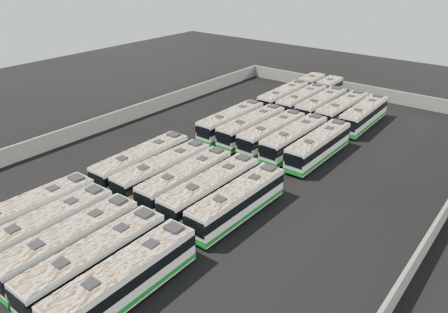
# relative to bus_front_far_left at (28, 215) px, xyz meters

# --- Properties ---
(ground) EXTENTS (140.00, 140.00, 0.00)m
(ground) POSITION_rel_bus_front_far_left_xyz_m (7.11, 21.93, -1.84)
(ground) COLOR black
(ground) RESTS_ON ground
(perimeter_wall) EXTENTS (45.20, 73.20, 2.20)m
(perimeter_wall) POSITION_rel_bus_front_far_left_xyz_m (7.11, 21.93, -0.74)
(perimeter_wall) COLOR #65635E
(perimeter_wall) RESTS_ON ground
(bus_front_far_left) EXTENTS (2.98, 12.81, 3.60)m
(bus_front_far_left) POSITION_rel_bus_front_far_left_xyz_m (0.00, 0.00, 0.00)
(bus_front_far_left) COLOR silver
(bus_front_far_left) RESTS_ON ground
(bus_front_left) EXTENTS (2.81, 12.53, 3.52)m
(bus_front_left) POSITION_rel_bus_front_far_left_xyz_m (3.32, -0.17, -0.04)
(bus_front_left) COLOR silver
(bus_front_left) RESTS_ON ground
(bus_front_center) EXTENTS (2.88, 12.60, 3.54)m
(bus_front_center) POSITION_rel_bus_front_far_left_xyz_m (6.69, -0.08, -0.03)
(bus_front_center) COLOR silver
(bus_front_center) RESTS_ON ground
(bus_front_right) EXTENTS (2.85, 12.69, 3.57)m
(bus_front_right) POSITION_rel_bus_front_far_left_xyz_m (10.10, -0.16, -0.01)
(bus_front_right) COLOR silver
(bus_front_right) RESTS_ON ground
(bus_front_far_right) EXTENTS (2.84, 12.69, 3.57)m
(bus_front_far_right) POSITION_rel_bus_front_far_left_xyz_m (13.55, -0.15, -0.01)
(bus_front_far_right) COLOR silver
(bus_front_far_right) RESTS_ON ground
(bus_midfront_far_left) EXTENTS (3.00, 12.78, 3.59)m
(bus_midfront_far_left) POSITION_rel_bus_front_far_left_xyz_m (-0.05, 13.82, -0.00)
(bus_midfront_far_left) COLOR silver
(bus_midfront_far_left) RESTS_ON ground
(bus_midfront_left) EXTENTS (2.89, 12.42, 3.49)m
(bus_midfront_left) POSITION_rel_bus_front_far_left_xyz_m (3.36, 13.80, -0.06)
(bus_midfront_left) COLOR silver
(bus_midfront_left) RESTS_ON ground
(bus_midfront_center) EXTENTS (2.80, 12.30, 3.45)m
(bus_midfront_center) POSITION_rel_bus_front_far_left_xyz_m (6.67, 13.87, -0.07)
(bus_midfront_center) COLOR silver
(bus_midfront_center) RESTS_ON ground
(bus_midfront_right) EXTENTS (2.78, 12.71, 3.58)m
(bus_midfront_right) POSITION_rel_bus_front_far_left_xyz_m (10.13, 13.82, -0.01)
(bus_midfront_right) COLOR silver
(bus_midfront_right) RESTS_ON ground
(bus_midfront_far_right) EXTENTS (2.75, 12.38, 3.48)m
(bus_midfront_far_right) POSITION_rel_bus_front_far_left_xyz_m (13.46, 13.75, -0.06)
(bus_midfront_far_right) COLOR silver
(bus_midfront_far_right) RESTS_ON ground
(bus_midback_far_left) EXTENTS (2.65, 12.30, 3.47)m
(bus_midback_far_left) POSITION_rel_bus_front_far_left_xyz_m (-0.07, 30.45, -0.07)
(bus_midback_far_left) COLOR silver
(bus_midback_far_left) RESTS_ON ground
(bus_midback_left) EXTENTS (2.79, 12.38, 3.48)m
(bus_midback_left) POSITION_rel_bus_front_far_left_xyz_m (3.35, 30.56, -0.06)
(bus_midback_left) COLOR silver
(bus_midback_left) RESTS_ON ground
(bus_midback_center) EXTENTS (2.87, 12.28, 3.45)m
(bus_midback_center) POSITION_rel_bus_front_far_left_xyz_m (6.72, 30.39, -0.08)
(bus_midback_center) COLOR silver
(bus_midback_center) RESTS_ON ground
(bus_midback_right) EXTENTS (2.75, 12.51, 3.52)m
(bus_midback_right) POSITION_rel_bus_front_far_left_xyz_m (10.05, 30.46, -0.04)
(bus_midback_right) COLOR silver
(bus_midback_right) RESTS_ON ground
(bus_midback_far_right) EXTENTS (2.65, 12.44, 3.50)m
(bus_midback_far_right) POSITION_rel_bus_front_far_left_xyz_m (13.48, 30.35, -0.05)
(bus_midback_far_right) COLOR silver
(bus_midback_far_right) RESTS_ON ground
(bus_back_far_left) EXTENTS (3.00, 18.96, 3.43)m
(bus_back_far_left) POSITION_rel_bus_front_far_left_xyz_m (-0.19, 47.79, -0.09)
(bus_back_far_left) COLOR silver
(bus_back_far_left) RESTS_ON ground
(bus_back_left) EXTENTS (2.85, 18.92, 3.43)m
(bus_back_left) POSITION_rel_bus_front_far_left_xyz_m (3.23, 47.80, -0.09)
(bus_back_left) COLOR silver
(bus_back_left) RESTS_ON ground
(bus_back_center) EXTENTS (2.81, 12.55, 3.53)m
(bus_back_center) POSITION_rel_bus_front_far_left_xyz_m (6.72, 44.46, -0.03)
(bus_back_center) COLOR silver
(bus_back_center) RESTS_ON ground
(bus_back_right) EXTENTS (2.84, 12.58, 3.54)m
(bus_back_right) POSITION_rel_bus_front_far_left_xyz_m (10.15, 44.48, -0.03)
(bus_back_right) COLOR silver
(bus_back_right) RESTS_ON ground
(bus_back_far_right) EXTENTS (2.94, 12.57, 3.53)m
(bus_back_far_right) POSITION_rel_bus_front_far_left_xyz_m (13.50, 44.53, -0.04)
(bus_back_far_right) COLOR silver
(bus_back_far_right) RESTS_ON ground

